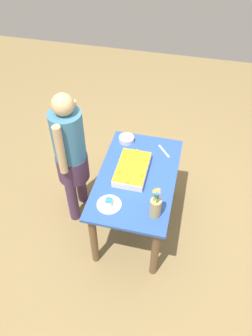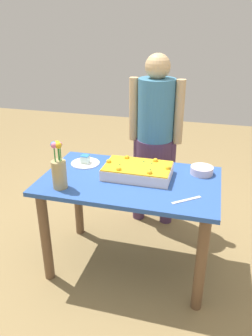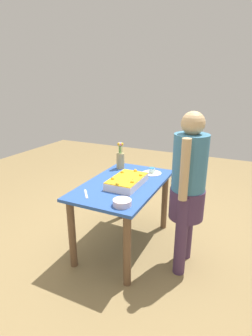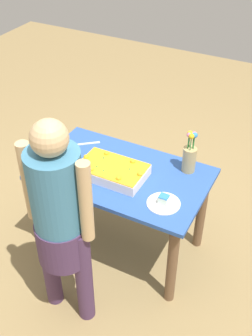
# 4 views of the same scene
# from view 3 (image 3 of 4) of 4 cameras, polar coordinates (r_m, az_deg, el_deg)

# --- Properties ---
(ground_plane) EXTENTS (8.00, 8.00, 0.00)m
(ground_plane) POSITION_cam_3_polar(r_m,az_deg,el_deg) (3.03, -0.47, -16.18)
(ground_plane) COLOR olive
(dining_table) EXTENTS (1.20, 0.72, 0.73)m
(dining_table) POSITION_cam_3_polar(r_m,az_deg,el_deg) (2.73, -0.50, -5.97)
(dining_table) COLOR #2D54A4
(dining_table) RESTS_ON ground_plane
(sheet_cake) EXTENTS (0.46, 0.28, 0.10)m
(sheet_cake) POSITION_cam_3_polar(r_m,az_deg,el_deg) (2.61, 0.20, -2.87)
(sheet_cake) COLOR white
(sheet_cake) RESTS_ON dining_table
(serving_plate_with_slice) EXTENTS (0.22, 0.22, 0.07)m
(serving_plate_with_slice) POSITION_cam_3_polar(r_m,az_deg,el_deg) (2.95, 5.64, -0.89)
(serving_plate_with_slice) COLOR white
(serving_plate_with_slice) RESTS_ON dining_table
(cake_knife) EXTENTS (0.17, 0.14, 0.00)m
(cake_knife) POSITION_cam_3_polar(r_m,az_deg,el_deg) (2.45, -8.69, -5.58)
(cake_knife) COLOR silver
(cake_knife) RESTS_ON dining_table
(flower_vase) EXTENTS (0.09, 0.09, 0.31)m
(flower_vase) POSITION_cam_3_polar(r_m,az_deg,el_deg) (3.08, -1.22, 2.09)
(flower_vase) COLOR tan
(flower_vase) RESTS_ON dining_table
(fruit_bowl) EXTENTS (0.16, 0.16, 0.05)m
(fruit_bowl) POSITION_cam_3_polar(r_m,az_deg,el_deg) (2.20, -0.84, -7.54)
(fruit_bowl) COLOR silver
(fruit_bowl) RESTS_ON dining_table
(person_standing) EXTENTS (0.45, 0.31, 1.49)m
(person_standing) POSITION_cam_3_polar(r_m,az_deg,el_deg) (2.39, 13.38, -3.34)
(person_standing) COLOR #483051
(person_standing) RESTS_ON ground_plane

